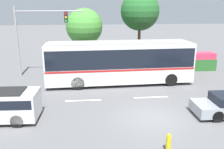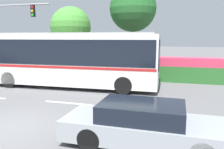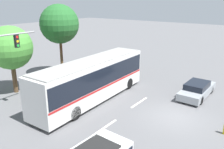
% 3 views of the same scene
% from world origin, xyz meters
% --- Properties ---
extents(ground_plane, '(140.00, 140.00, 0.00)m').
position_xyz_m(ground_plane, '(0.00, 0.00, 0.00)').
color(ground_plane, '#5B5B5E').
extents(city_bus, '(11.61, 2.88, 3.38)m').
position_xyz_m(city_bus, '(-1.07, 6.58, 1.92)').
color(city_bus, silver).
rests_on(city_bus, ground).
extents(sedan_foreground, '(4.84, 1.87, 1.26)m').
position_xyz_m(sedan_foreground, '(4.76, -0.05, 0.61)').
color(sedan_foreground, gray).
rests_on(sedan_foreground, ground).
extents(flowering_hedge, '(8.41, 1.31, 1.70)m').
position_xyz_m(flowering_hedge, '(4.53, 10.31, 0.83)').
color(flowering_hedge, '#286028').
rests_on(flowering_hedge, ground).
extents(street_tree_left, '(3.71, 3.71, 5.88)m').
position_xyz_m(street_tree_left, '(-3.86, 13.27, 4.00)').
color(street_tree_left, brown).
rests_on(street_tree_left, ground).
extents(street_tree_centre, '(3.99, 3.99, 7.54)m').
position_xyz_m(street_tree_centre, '(1.88, 13.50, 5.52)').
color(street_tree_centre, brown).
rests_on(street_tree_centre, ground).
extents(lane_stripe_near, '(2.40, 0.16, 0.01)m').
position_xyz_m(lane_stripe_near, '(0.69, 3.22, 0.01)').
color(lane_stripe_near, silver).
rests_on(lane_stripe_near, ground).
extents(lane_stripe_mid, '(2.40, 0.16, 0.01)m').
position_xyz_m(lane_stripe_mid, '(-3.96, 3.08, 0.01)').
color(lane_stripe_mid, silver).
rests_on(lane_stripe_mid, ground).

